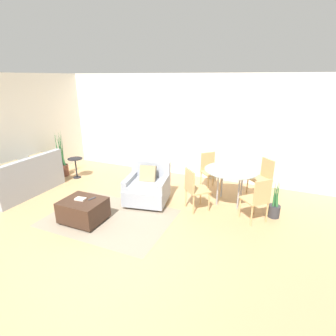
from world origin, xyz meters
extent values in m
plane|color=tan|center=(0.00, 0.00, 0.00)|extent=(20.00, 20.00, 0.00)
cube|color=white|center=(0.00, 3.65, 1.38)|extent=(12.00, 0.06, 2.75)
cube|color=white|center=(-3.38, 1.50, 1.38)|extent=(0.06, 12.00, 2.75)
cube|color=gray|center=(-0.30, 0.73, 0.00)|extent=(2.42, 1.71, 0.00)
cube|color=beige|center=(-0.30, 0.09, 0.00)|extent=(2.37, 0.06, 0.00)
cube|color=beige|center=(-0.30, 0.30, 0.00)|extent=(2.37, 0.06, 0.00)
cube|color=beige|center=(-0.30, 0.52, 0.00)|extent=(2.37, 0.06, 0.00)
cube|color=beige|center=(-0.30, 0.73, 0.00)|extent=(2.37, 0.06, 0.00)
cube|color=beige|center=(-0.30, 0.94, 0.00)|extent=(2.37, 0.06, 0.00)
cube|color=beige|center=(-0.30, 1.16, 0.00)|extent=(2.37, 0.06, 0.00)
cube|color=beige|center=(-0.30, 1.37, 0.00)|extent=(2.37, 0.06, 0.00)
cube|color=#999EA8|center=(-2.89, 0.93, 0.20)|extent=(0.84, 1.77, 0.40)
cube|color=#999EA8|center=(-2.55, 0.93, 0.66)|extent=(0.14, 1.77, 0.52)
cube|color=#999EA8|center=(-2.89, 1.75, 0.53)|extent=(0.77, 0.12, 0.26)
cube|color=#8E7F5B|center=(-2.81, 1.32, 0.68)|extent=(0.19, 0.40, 0.41)
cube|color=#8E7F5B|center=(-2.81, 0.62, 0.68)|extent=(0.19, 0.40, 0.41)
cube|color=#999EA8|center=(0.08, 1.62, 0.23)|extent=(1.02, 1.00, 0.34)
cube|color=#999EA8|center=(0.08, 1.59, 0.45)|extent=(0.77, 0.84, 0.10)
cube|color=#999EA8|center=(0.01, 1.98, 0.63)|extent=(0.89, 0.28, 0.46)
cube|color=#999EA8|center=(-0.30, 1.55, 0.50)|extent=(0.26, 0.79, 0.20)
cube|color=#999EA8|center=(0.45, 1.69, 0.50)|extent=(0.26, 0.79, 0.20)
cylinder|color=brown|center=(-0.21, 1.21, 0.03)|extent=(0.05, 0.05, 0.06)
cylinder|color=brown|center=(0.50, 1.35, 0.03)|extent=(0.05, 0.05, 0.06)
cylinder|color=brown|center=(-0.34, 1.89, 0.03)|extent=(0.05, 0.05, 0.06)
cylinder|color=brown|center=(0.37, 2.03, 0.03)|extent=(0.05, 0.05, 0.06)
cube|color=#8E7F5B|center=(0.06, 1.73, 0.66)|extent=(0.38, 0.27, 0.37)
cube|color=#382319|center=(-0.68, 0.44, 0.24)|extent=(0.79, 0.66, 0.40)
cylinder|color=black|center=(-1.02, 0.16, 0.02)|extent=(0.04, 0.04, 0.04)
cylinder|color=black|center=(-0.34, 0.16, 0.02)|extent=(0.04, 0.04, 0.04)
cylinder|color=black|center=(-1.02, 0.72, 0.02)|extent=(0.04, 0.04, 0.04)
cylinder|color=black|center=(-0.34, 0.72, 0.02)|extent=(0.04, 0.04, 0.04)
cube|color=beige|center=(-0.74, 0.46, 0.46)|extent=(0.21, 0.15, 0.03)
cube|color=#333338|center=(-0.56, 0.57, 0.45)|extent=(0.09, 0.16, 0.01)
cylinder|color=brown|center=(-2.91, 2.20, 0.16)|extent=(0.32, 0.32, 0.31)
cylinder|color=black|center=(-2.91, 2.20, 0.30)|extent=(0.30, 0.30, 0.02)
cone|color=#2D6B38|center=(-2.86, 2.19, 0.67)|extent=(0.05, 0.13, 0.71)
cone|color=#2D6B38|center=(-2.88, 2.22, 0.80)|extent=(0.15, 0.17, 0.97)
cone|color=#2D6B38|center=(-2.89, 2.27, 0.75)|extent=(0.15, 0.08, 0.88)
cone|color=#2D6B38|center=(-2.94, 2.27, 0.81)|extent=(0.13, 0.08, 0.99)
cone|color=#2D6B38|center=(-2.94, 2.21, 0.78)|extent=(0.07, 0.10, 0.93)
cone|color=#2D6B38|center=(-2.99, 2.17, 0.77)|extent=(0.05, 0.08, 0.92)
cone|color=#2D6B38|center=(-2.94, 2.14, 0.79)|extent=(0.17, 0.11, 0.95)
cone|color=#2D6B38|center=(-2.91, 2.12, 0.73)|extent=(0.13, 0.04, 0.83)
cone|color=#2D6B38|center=(-2.86, 2.17, 0.78)|extent=(0.11, 0.17, 0.94)
cylinder|color=black|center=(-2.43, 2.22, 0.55)|extent=(0.38, 0.38, 0.02)
cylinder|color=black|center=(-2.43, 2.22, 0.28)|extent=(0.04, 0.04, 0.53)
cylinder|color=black|center=(-2.43, 2.22, 0.01)|extent=(0.21, 0.21, 0.02)
cylinder|color=#8C9E99|center=(1.75, 2.35, 0.77)|extent=(1.14, 1.14, 0.01)
cylinder|color=#99999E|center=(1.53, 2.13, 0.38)|extent=(0.04, 0.04, 0.76)
cylinder|color=#99999E|center=(1.97, 2.13, 0.38)|extent=(0.04, 0.04, 0.76)
cylinder|color=#99999E|center=(1.53, 2.57, 0.38)|extent=(0.04, 0.04, 0.76)
cylinder|color=#99999E|center=(1.97, 2.57, 0.38)|extent=(0.04, 0.04, 0.76)
cube|color=tan|center=(1.18, 1.78, 0.43)|extent=(0.59, 0.59, 0.03)
cube|color=tan|center=(1.05, 1.65, 0.68)|extent=(0.29, 0.29, 0.45)
cylinder|color=tan|center=(1.44, 1.78, 0.21)|extent=(0.03, 0.03, 0.42)
cylinder|color=tan|center=(1.18, 2.04, 0.21)|extent=(0.03, 0.03, 0.42)
cylinder|color=tan|center=(1.18, 1.53, 0.21)|extent=(0.03, 0.03, 0.42)
cylinder|color=tan|center=(0.93, 1.78, 0.21)|extent=(0.03, 0.03, 0.42)
cube|color=tan|center=(2.32, 1.78, 0.43)|extent=(0.59, 0.59, 0.03)
cube|color=tan|center=(2.45, 1.65, 0.68)|extent=(0.29, 0.29, 0.45)
cylinder|color=tan|center=(2.32, 2.04, 0.21)|extent=(0.03, 0.03, 0.42)
cylinder|color=tan|center=(2.06, 1.78, 0.21)|extent=(0.03, 0.03, 0.42)
cylinder|color=tan|center=(2.57, 1.78, 0.21)|extent=(0.03, 0.03, 0.42)
cylinder|color=tan|center=(2.32, 1.53, 0.21)|extent=(0.03, 0.03, 0.42)
cube|color=tan|center=(1.18, 2.92, 0.43)|extent=(0.59, 0.59, 0.03)
cube|color=tan|center=(1.05, 3.05, 0.68)|extent=(0.29, 0.29, 0.45)
cylinder|color=tan|center=(1.18, 2.66, 0.21)|extent=(0.03, 0.03, 0.42)
cylinder|color=tan|center=(1.44, 2.92, 0.21)|extent=(0.03, 0.03, 0.42)
cylinder|color=tan|center=(0.93, 2.92, 0.21)|extent=(0.03, 0.03, 0.42)
cylinder|color=tan|center=(1.18, 3.17, 0.21)|extent=(0.03, 0.03, 0.42)
cube|color=tan|center=(2.32, 2.92, 0.43)|extent=(0.59, 0.59, 0.03)
cube|color=tan|center=(2.45, 3.05, 0.68)|extent=(0.29, 0.29, 0.45)
cylinder|color=tan|center=(2.06, 2.92, 0.21)|extent=(0.03, 0.03, 0.42)
cylinder|color=tan|center=(2.32, 2.66, 0.21)|extent=(0.03, 0.03, 0.42)
cylinder|color=tan|center=(2.32, 3.17, 0.21)|extent=(0.03, 0.03, 0.42)
cylinder|color=tan|center=(2.57, 2.92, 0.21)|extent=(0.03, 0.03, 0.42)
cylinder|color=#333338|center=(2.69, 2.06, 0.13)|extent=(0.23, 0.23, 0.25)
cylinder|color=black|center=(2.69, 2.06, 0.24)|extent=(0.21, 0.21, 0.02)
cone|color=#2D6B38|center=(2.72, 2.06, 0.52)|extent=(0.05, 0.10, 0.54)
cone|color=#2D6B38|center=(2.71, 2.08, 0.49)|extent=(0.07, 0.07, 0.48)
cone|color=#2D6B38|center=(2.69, 2.08, 0.52)|extent=(0.08, 0.06, 0.55)
cone|color=#2D6B38|center=(2.68, 2.07, 0.43)|extent=(0.05, 0.07, 0.37)
cone|color=#2D6B38|center=(2.66, 2.04, 0.51)|extent=(0.06, 0.08, 0.52)
cone|color=#2D6B38|center=(2.69, 2.03, 0.48)|extent=(0.12, 0.05, 0.47)
cone|color=#2D6B38|center=(2.72, 2.02, 0.47)|extent=(0.08, 0.06, 0.45)
camera|label=1|loc=(2.58, -3.04, 2.66)|focal=28.00mm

